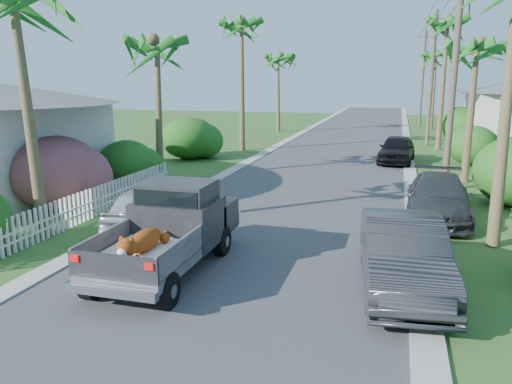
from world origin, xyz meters
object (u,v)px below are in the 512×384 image
(palm_l_d, at_px, (279,56))
(palm_l_b, at_px, (156,40))
(palm_r_b, at_px, (477,44))
(palm_l_c, at_px, (242,22))
(utility_pole_b, at_px, (454,77))
(parked_car_rn, at_px, (403,255))
(palm_r_d, at_px, (436,53))
(utility_pole_c, at_px, (432,78))
(pickup_truck, at_px, (174,226))
(utility_pole_d, at_px, (423,78))
(parked_car_ln, at_px, (149,207))
(palm_r_c, at_px, (448,20))
(parked_car_rm, at_px, (438,198))
(parked_car_rf, at_px, (397,149))

(palm_l_d, bearing_deg, palm_l_b, -90.78)
(palm_l_d, relative_size, palm_r_b, 1.07)
(palm_l_c, bearing_deg, utility_pole_b, -37.81)
(palm_l_c, bearing_deg, parked_car_rn, -63.64)
(palm_r_d, relative_size, utility_pole_b, 0.89)
(palm_l_c, relative_size, utility_pole_c, 1.02)
(pickup_truck, bearing_deg, palm_l_b, 117.99)
(utility_pole_d, bearing_deg, palm_r_d, -73.30)
(parked_car_ln, distance_m, utility_pole_c, 25.34)
(palm_r_c, height_order, utility_pole_d, palm_r_c)
(palm_l_b, height_order, palm_l_d, palm_l_d)
(palm_r_d, bearing_deg, parked_car_rn, -94.00)
(parked_car_rm, height_order, palm_l_b, palm_l_b)
(parked_car_rn, distance_m, utility_pole_c, 26.22)
(palm_l_b, xyz_separation_m, utility_pole_c, (12.40, 16.00, -1.55))
(pickup_truck, xyz_separation_m, parked_car_rm, (6.51, 6.27, -0.31))
(palm_l_d, relative_size, utility_pole_c, 0.86)
(palm_r_b, relative_size, utility_pole_b, 0.80)
(pickup_truck, bearing_deg, palm_l_d, 98.87)
(pickup_truck, height_order, utility_pole_c, utility_pole_c)
(palm_r_c, bearing_deg, parked_car_rf, -112.23)
(parked_car_rn, relative_size, palm_r_d, 0.60)
(palm_l_b, distance_m, palm_l_d, 22.00)
(palm_l_c, xyz_separation_m, utility_pole_c, (11.60, 6.00, -3.31))
(pickup_truck, relative_size, parked_car_rn, 1.07)
(parked_car_rf, bearing_deg, palm_l_d, 130.29)
(palm_r_c, xyz_separation_m, utility_pole_b, (-0.60, -13.00, -3.51))
(parked_car_rn, bearing_deg, palm_r_c, 78.28)
(parked_car_rm, distance_m, palm_l_d, 28.72)
(pickup_truck, bearing_deg, utility_pole_d, 80.14)
(pickup_truck, distance_m, utility_pole_d, 41.71)
(parked_car_rm, distance_m, parked_car_rf, 11.42)
(parked_car_ln, relative_size, utility_pole_d, 0.45)
(parked_car_rn, xyz_separation_m, utility_pole_b, (1.75, 10.89, 3.81))
(pickup_truck, height_order, palm_l_c, palm_l_c)
(pickup_truck, distance_m, palm_r_b, 16.06)
(palm_l_b, bearing_deg, palm_r_c, 47.12)
(palm_l_c, bearing_deg, palm_r_c, 18.15)
(palm_l_c, bearing_deg, pickup_truck, -77.32)
(palm_r_c, relative_size, utility_pole_c, 1.04)
(pickup_truck, distance_m, utility_pole_c, 27.14)
(palm_l_c, relative_size, palm_r_d, 1.15)
(parked_car_rf, relative_size, palm_r_b, 0.61)
(palm_l_c, relative_size, utility_pole_d, 1.02)
(utility_pole_c, bearing_deg, utility_pole_d, 90.00)
(parked_car_ln, height_order, utility_pole_d, utility_pole_d)
(parked_car_rf, relative_size, utility_pole_c, 0.49)
(palm_l_c, distance_m, palm_l_d, 12.10)
(utility_pole_d, bearing_deg, palm_r_b, -87.95)
(palm_r_d, height_order, utility_pole_d, utility_pole_d)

